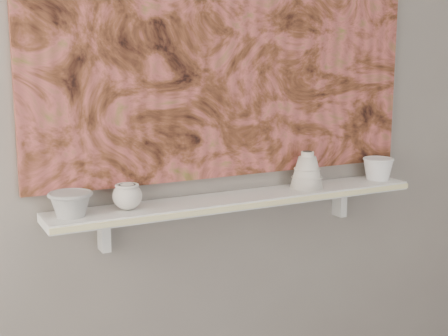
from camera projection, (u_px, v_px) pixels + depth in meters
wall_back at (229, 77)px, 2.24m from camera, size 3.60×0.00×3.60m
shelf at (242, 200)px, 2.24m from camera, size 1.40×0.18×0.03m
shelf_stripe at (254, 205)px, 2.15m from camera, size 1.40×0.01×0.02m
bracket_left at (104, 233)px, 2.09m from camera, size 0.03×0.06×0.12m
bracket_right at (339, 201)px, 2.53m from camera, size 0.03×0.06×0.12m
painting at (231, 22)px, 2.19m from camera, size 1.50×0.02×1.10m
house_motif at (334, 105)px, 2.44m from camera, size 0.09×0.00×0.08m
bowl_grey at (71, 204)px, 1.95m from camera, size 0.16×0.16×0.08m
cup_cream at (127, 196)px, 2.03m from camera, size 0.12×0.12×0.09m
bell_vessel at (307, 170)px, 2.35m from camera, size 0.16×0.16×0.14m
bowl_white at (378, 169)px, 2.51m from camera, size 0.14×0.14×0.09m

